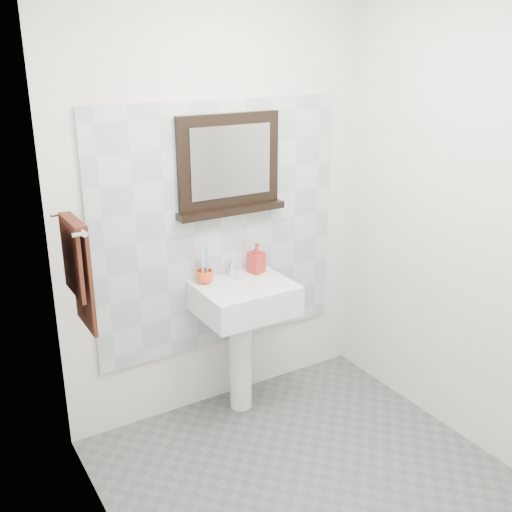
% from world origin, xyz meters
% --- Properties ---
extents(floor, '(2.00, 2.20, 0.01)m').
position_xyz_m(floor, '(0.00, 0.00, 0.00)').
color(floor, '#595C5E').
rests_on(floor, ground).
extents(back_wall, '(2.00, 0.01, 2.50)m').
position_xyz_m(back_wall, '(0.00, 1.10, 1.25)').
color(back_wall, silver).
rests_on(back_wall, ground).
extents(left_wall, '(0.01, 2.20, 2.50)m').
position_xyz_m(left_wall, '(-1.00, 0.00, 1.25)').
color(left_wall, silver).
rests_on(left_wall, ground).
extents(right_wall, '(0.01, 2.20, 2.50)m').
position_xyz_m(right_wall, '(1.00, 0.00, 1.25)').
color(right_wall, silver).
rests_on(right_wall, ground).
extents(splashback, '(1.60, 0.02, 1.50)m').
position_xyz_m(splashback, '(0.00, 1.09, 1.15)').
color(splashback, silver).
rests_on(splashback, back_wall).
extents(pedestal_sink, '(0.55, 0.44, 0.96)m').
position_xyz_m(pedestal_sink, '(0.03, 0.87, 0.68)').
color(pedestal_sink, white).
rests_on(pedestal_sink, ground).
extents(toothbrush_cup, '(0.11, 0.11, 0.08)m').
position_xyz_m(toothbrush_cup, '(-0.16, 1.00, 0.90)').
color(toothbrush_cup, '#FA521D').
rests_on(toothbrush_cup, pedestal_sink).
extents(toothbrushes, '(0.05, 0.04, 0.21)m').
position_xyz_m(toothbrushes, '(-0.15, 1.00, 0.98)').
color(toothbrushes, white).
rests_on(toothbrushes, toothbrush_cup).
extents(soap_dispenser, '(0.10, 0.11, 0.19)m').
position_xyz_m(soap_dispenser, '(0.20, 0.99, 0.95)').
color(soap_dispenser, '#AE1427').
rests_on(soap_dispenser, pedestal_sink).
extents(framed_mirror, '(0.68, 0.11, 0.58)m').
position_xyz_m(framed_mirror, '(0.05, 1.06, 1.52)').
color(framed_mirror, black).
rests_on(framed_mirror, back_wall).
extents(towel_bar, '(0.07, 0.40, 0.03)m').
position_xyz_m(towel_bar, '(-0.95, 0.75, 1.41)').
color(towel_bar, silver).
rests_on(towel_bar, left_wall).
extents(hand_towel, '(0.06, 0.30, 0.55)m').
position_xyz_m(hand_towel, '(-0.94, 0.75, 1.20)').
color(hand_towel, '#33150E').
rests_on(hand_towel, towel_bar).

